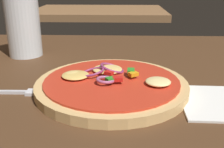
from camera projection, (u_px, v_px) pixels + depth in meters
dining_table at (102, 95)px, 0.46m from camera, size 1.47×0.81×0.04m
pizza at (111, 84)px, 0.43m from camera, size 0.24×0.24×0.03m
fork at (12, 92)px, 0.42m from camera, size 0.17×0.02×0.01m
beer_glass at (24, 29)px, 0.60m from camera, size 0.07×0.07×0.14m
background_table at (99, 12)px, 1.50m from camera, size 0.72×0.48×0.04m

